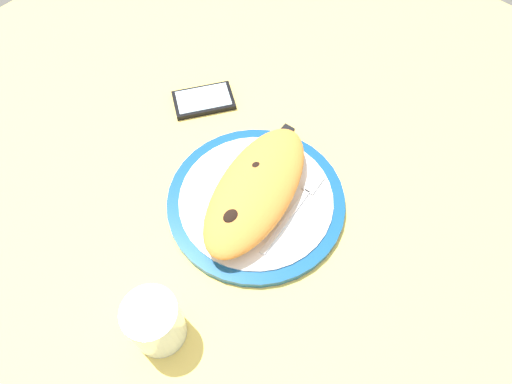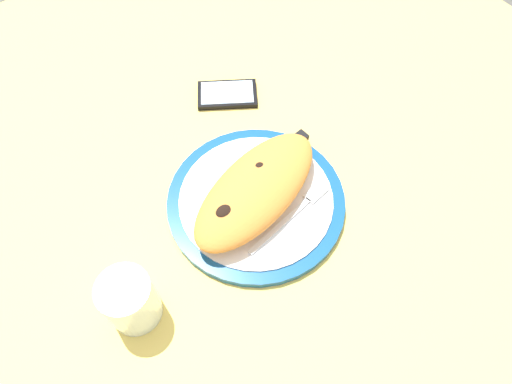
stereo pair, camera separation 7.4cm
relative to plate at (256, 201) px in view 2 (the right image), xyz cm
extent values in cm
cube|color=#EACC60|center=(0.00, 0.00, -2.29)|extent=(150.00, 150.00, 3.00)
cylinder|color=navy|center=(0.00, 0.00, -0.12)|extent=(28.91, 28.91, 1.35)
cylinder|color=white|center=(0.00, 0.00, 0.71)|extent=(24.96, 24.96, 0.30)
ellipsoid|color=orange|center=(-0.33, -0.16, 3.67)|extent=(28.14, 17.98, 5.61)
ellipsoid|color=black|center=(2.04, 1.68, 5.95)|extent=(2.70, 2.27, 0.91)
ellipsoid|color=black|center=(-6.62, -1.26, 5.73)|extent=(3.07, 2.29, 1.05)
cube|color=silver|center=(-0.23, -6.24, 1.06)|extent=(13.30, 2.74, 0.40)
cube|color=silver|center=(8.34, -5.04, 1.06)|extent=(4.27, 2.73, 0.40)
cube|color=silver|center=(-1.70, 3.50, 1.06)|extent=(13.63, 2.85, 0.40)
cube|color=black|center=(9.73, 4.56, 1.46)|extent=(9.56, 2.87, 1.20)
cube|color=black|center=(9.77, 22.13, -0.29)|extent=(12.92, 11.64, 1.00)
cube|color=silver|center=(9.77, 22.13, 0.29)|extent=(11.26, 10.07, 0.16)
cylinder|color=silver|center=(-24.43, -4.09, 3.92)|extent=(7.34, 7.34, 9.43)
cylinder|color=silver|center=(-24.43, -4.09, 1.45)|extent=(6.75, 6.75, 4.08)
camera|label=1|loc=(-28.43, -25.73, 65.85)|focal=32.89mm
camera|label=2|loc=(-22.98, -30.69, 65.85)|focal=32.89mm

